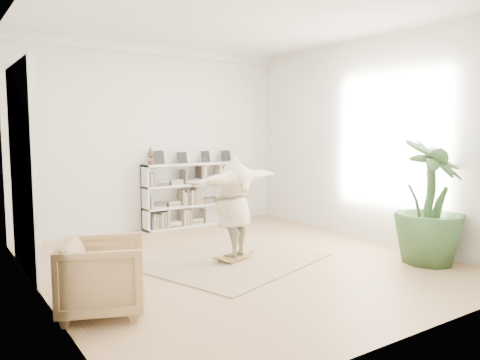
# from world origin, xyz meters

# --- Properties ---
(floor) EXTENTS (6.00, 6.00, 0.00)m
(floor) POSITION_xyz_m (0.00, 0.00, 0.00)
(floor) COLOR tan
(floor) RESTS_ON ground
(room_shell) EXTENTS (6.00, 6.00, 6.00)m
(room_shell) POSITION_xyz_m (0.00, 2.94, 3.51)
(room_shell) COLOR silver
(room_shell) RESTS_ON floor
(doors) EXTENTS (0.09, 1.78, 2.92)m
(doors) POSITION_xyz_m (-2.70, 1.30, 1.40)
(doors) COLOR white
(doors) RESTS_ON floor
(bookshelf) EXTENTS (2.20, 0.35, 1.64)m
(bookshelf) POSITION_xyz_m (0.74, 2.82, 0.64)
(bookshelf) COLOR silver
(bookshelf) RESTS_ON floor
(armchair) EXTENTS (1.14, 1.12, 0.80)m
(armchair) POSITION_xyz_m (-2.30, -0.79, 0.40)
(armchair) COLOR tan
(armchair) RESTS_ON floor
(rug) EXTENTS (3.00, 2.68, 0.02)m
(rug) POSITION_xyz_m (-0.05, 0.10, 0.01)
(rug) COLOR tan
(rug) RESTS_ON floor
(rocker_board) EXTENTS (0.54, 0.42, 0.10)m
(rocker_board) POSITION_xyz_m (-0.05, 0.10, 0.07)
(rocker_board) COLOR olive
(rocker_board) RESTS_ON rug
(person) EXTENTS (1.92, 1.05, 1.51)m
(person) POSITION_xyz_m (-0.05, 0.10, 0.88)
(person) COLOR #C8B496
(person) RESTS_ON rocker_board
(houseplant) EXTENTS (1.22, 1.22, 1.83)m
(houseplant) POSITION_xyz_m (2.30, -1.58, 0.92)
(houseplant) COLOR #32552A
(houseplant) RESTS_ON floor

